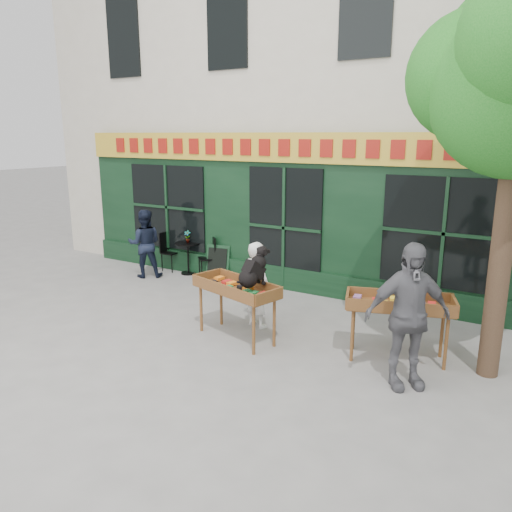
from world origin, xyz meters
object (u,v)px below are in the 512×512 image
Objects in this scene: dog at (253,266)px; bistro_table at (188,252)px; book_cart_right at (399,307)px; man_right at (407,316)px; book_cart_center at (236,291)px; woman at (257,285)px; man_left at (145,244)px.

bistro_table is at bearing 157.44° from dog.
dog is at bearing -37.98° from bistro_table.
man_right is at bearing -86.42° from book_cart_right.
book_cart_center is 1.07× the size of woman.
book_cart_center is at bearing 138.42° from man_right.
dog is at bearing 139.11° from man_right.
book_cart_right is at bearing 32.20° from dog.
man_right is (0.30, -0.75, 0.16)m from book_cart_right.
book_cart_center is 1.00× the size of book_cart_right.
woman is (0.00, 0.65, -0.07)m from book_cart_center.
woman reaches higher than book_cart_center.
dog is 4.47m from bistro_table.
man_right reaches higher than bistro_table.
dog reaches higher than man_left.
book_cart_center is at bearing 114.76° from man_left.
dog is 0.31× the size of man_right.
dog is 0.95m from woman.
book_cart_right is at bearing -20.37° from bistro_table.
man_right is at bearing -25.63° from bistro_table.
man_right is at bearing 12.06° from book_cart_center.
bistro_table is (-5.89, 2.83, -0.43)m from man_right.
man_right reaches higher than woman.
man_left is at bearing 169.69° from dog.
woman is at bearing 105.42° from book_cart_center.
woman is 0.77× the size of man_right.
dog reaches higher than bistro_table.
man_right is at bearing 179.04° from woman.
man_left is (-3.83, 1.31, 0.04)m from woman.
book_cart_right is 2.13× the size of bistro_table.
woman is 2.47m from book_cart_right.
dog reaches higher than woman.
bistro_table is (-3.13, 2.66, -0.28)m from book_cart_center.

